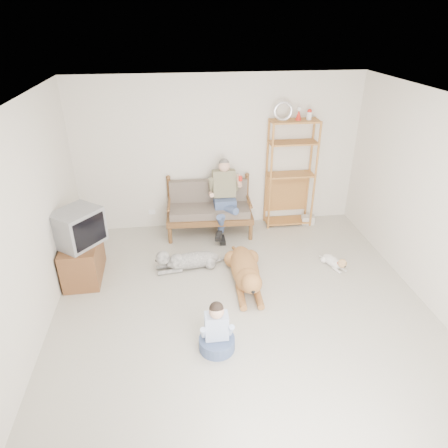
{
  "coord_description": "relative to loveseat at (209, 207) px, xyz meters",
  "views": [
    {
      "loc": [
        -0.81,
        -3.96,
        3.52
      ],
      "look_at": [
        -0.15,
        1.0,
        0.88
      ],
      "focal_mm": 32.0,
      "sensor_mm": 36.0,
      "label": 1
    }
  ],
  "objects": [
    {
      "name": "floor",
      "position": [
        0.22,
        -2.43,
        -0.49
      ],
      "size": [
        5.5,
        5.5,
        0.0
      ],
      "primitive_type": "plane",
      "color": "beige",
      "rests_on": "ground"
    },
    {
      "name": "ceiling",
      "position": [
        0.22,
        -2.43,
        2.21
      ],
      "size": [
        5.5,
        5.5,
        0.0
      ],
      "primitive_type": "plane",
      "rotation": [
        3.14,
        0.0,
        0.0
      ],
      "color": "silver",
      "rests_on": "ground"
    },
    {
      "name": "wall_back",
      "position": [
        0.22,
        0.32,
        0.86
      ],
      "size": [
        5.0,
        0.0,
        5.0
      ],
      "primitive_type": "plane",
      "rotation": [
        1.57,
        0.0,
        0.0
      ],
      "color": "beige",
      "rests_on": "ground"
    },
    {
      "name": "wall_left",
      "position": [
        -2.28,
        -2.43,
        0.86
      ],
      "size": [
        0.0,
        5.5,
        5.5
      ],
      "primitive_type": "plane",
      "rotation": [
        1.57,
        0.0,
        1.57
      ],
      "color": "beige",
      "rests_on": "ground"
    },
    {
      "name": "loveseat",
      "position": [
        0.0,
        0.0,
        0.0
      ],
      "size": [
        1.53,
        0.77,
        0.95
      ],
      "rotation": [
        0.0,
        0.0,
        -0.05
      ],
      "color": "brown",
      "rests_on": "ground"
    },
    {
      "name": "man",
      "position": [
        0.25,
        -0.19,
        0.14
      ],
      "size": [
        0.52,
        0.74,
        1.2
      ],
      "color": "#44597E",
      "rests_on": "loveseat"
    },
    {
      "name": "etagere",
      "position": [
        1.49,
        0.12,
        0.52
      ],
      "size": [
        0.87,
        0.38,
        2.26
      ],
      "color": "#B47E38",
      "rests_on": "ground"
    },
    {
      "name": "book_stack",
      "position": [
        1.88,
        0.06,
        -0.41
      ],
      "size": [
        0.25,
        0.2,
        0.15
      ],
      "primitive_type": "cube",
      "rotation": [
        0.0,
        0.0,
        -0.14
      ],
      "color": "silver",
      "rests_on": "ground"
    },
    {
      "name": "tv_stand",
      "position": [
        -2.0,
        -1.17,
        -0.19
      ],
      "size": [
        0.52,
        0.91,
        0.6
      ],
      "rotation": [
        0.0,
        0.0,
        0.02
      ],
      "color": "brown",
      "rests_on": "ground"
    },
    {
      "name": "crt_tv",
      "position": [
        -1.97,
        -1.22,
        0.37
      ],
      "size": [
        0.78,
        0.8,
        0.52
      ],
      "rotation": [
        0.0,
        0.0,
        -0.68
      ],
      "color": "gray",
      "rests_on": "tv_stand"
    },
    {
      "name": "wall_outlet",
      "position": [
        -1.03,
        0.31,
        -0.19
      ],
      "size": [
        0.12,
        0.02,
        0.08
      ],
      "primitive_type": "cube",
      "color": "white",
      "rests_on": "ground"
    },
    {
      "name": "golden_retriever",
      "position": [
        0.37,
        -1.67,
        -0.28
      ],
      "size": [
        0.44,
        1.64,
        0.5
      ],
      "rotation": [
        0.0,
        0.0,
        -0.03
      ],
      "color": "#A16C38",
      "rests_on": "ground"
    },
    {
      "name": "shaggy_dog",
      "position": [
        -0.48,
        -1.16,
        -0.34
      ],
      "size": [
        1.21,
        0.4,
        0.36
      ],
      "rotation": [
        0.0,
        0.0,
        -1.43
      ],
      "color": "silver",
      "rests_on": "ground"
    },
    {
      "name": "terrier",
      "position": [
        1.83,
        -1.44,
        -0.39
      ],
      "size": [
        0.3,
        0.56,
        0.22
      ],
      "rotation": [
        0.0,
        0.0,
        0.37
      ],
      "color": "white",
      "rests_on": "ground"
    },
    {
      "name": "child",
      "position": [
        -0.2,
        -2.9,
        -0.24
      ],
      "size": [
        0.43,
        0.43,
        0.67
      ],
      "rotation": [
        0.0,
        0.0,
        -0.0
      ],
      "color": "#44597E",
      "rests_on": "ground"
    }
  ]
}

